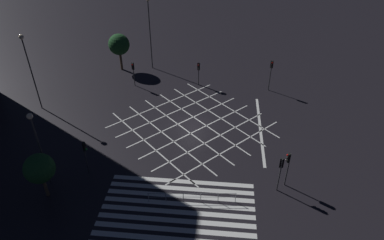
{
  "coord_description": "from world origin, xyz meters",
  "views": [
    {
      "loc": [
        3.06,
        -31.73,
        22.57
      ],
      "look_at": [
        0.0,
        0.0,
        0.68
      ],
      "focal_mm": 32.0,
      "sensor_mm": 36.0,
      "label": 1
    }
  ],
  "objects": [
    {
      "name": "traffic_light_nw_cross",
      "position": [
        -8.67,
        8.46,
        2.45
      ],
      "size": [
        0.36,
        0.39,
        3.42
      ],
      "rotation": [
        0.0,
        0.0,
        -1.57
      ],
      "color": "#2D2D30",
      "rests_on": "ground_plane"
    },
    {
      "name": "traffic_light_se_cross",
      "position": [
        8.54,
        -9.27,
        2.61
      ],
      "size": [
        0.36,
        0.39,
        3.64
      ],
      "rotation": [
        0.0,
        0.0,
        1.57
      ],
      "color": "#2D2D30",
      "rests_on": "ground_plane"
    },
    {
      "name": "ground_plane",
      "position": [
        0.0,
        0.0,
        0.0
      ],
      "size": [
        200.0,
        200.0,
        0.0
      ],
      "primitive_type": "plane",
      "color": "black"
    },
    {
      "name": "traffic_light_median_north",
      "position": [
        -0.04,
        9.48,
        2.35
      ],
      "size": [
        0.36,
        0.39,
        3.28
      ],
      "rotation": [
        0.0,
        0.0,
        -1.57
      ],
      "color": "#2D2D30",
      "rests_on": "ground_plane"
    },
    {
      "name": "road_markings",
      "position": [
        0.34,
        -8.34,
        0.0
      ],
      "size": [
        19.52,
        26.31,
        0.01
      ],
      "color": "silver",
      "rests_on": "ground_plane"
    },
    {
      "name": "street_lamp_west",
      "position": [
        -18.71,
        1.8,
        6.64
      ],
      "size": [
        0.54,
        0.54,
        9.37
      ],
      "color": "#2D2D30",
      "rests_on": "ground_plane"
    },
    {
      "name": "street_tree_far",
      "position": [
        -11.73,
        13.25,
        3.88
      ],
      "size": [
        3.01,
        3.01,
        5.42
      ],
      "color": "brown",
      "rests_on": "ground_plane"
    },
    {
      "name": "traffic_light_se_main",
      "position": [
        9.22,
        -8.62,
        2.66
      ],
      "size": [
        0.39,
        0.36,
        3.71
      ],
      "rotation": [
        0.0,
        0.0,
        3.14
      ],
      "color": "#2D2D30",
      "rests_on": "ground_plane"
    },
    {
      "name": "pedestrian_railing",
      "position": [
        1.1,
        -11.46,
        0.67
      ],
      "size": [
        7.49,
        0.77,
        1.05
      ],
      "rotation": [
        0.0,
        0.0,
        0.1
      ],
      "color": "gray",
      "rests_on": "ground_plane"
    },
    {
      "name": "street_tree_near",
      "position": [
        -11.61,
        -11.93,
        3.16
      ],
      "size": [
        2.57,
        2.57,
        4.46
      ],
      "color": "brown",
      "rests_on": "ground_plane"
    },
    {
      "name": "traffic_light_ne_cross",
      "position": [
        9.37,
        8.93,
        3.05
      ],
      "size": [
        0.36,
        0.39,
        4.28
      ],
      "rotation": [
        0.0,
        0.0,
        -1.57
      ],
      "color": "#2D2D30",
      "rests_on": "ground_plane"
    },
    {
      "name": "street_lamp_far",
      "position": [
        -12.08,
        -10.35,
        5.41
      ],
      "size": [
        0.51,
        0.51,
        7.58
      ],
      "color": "#2D2D30",
      "rests_on": "ground_plane"
    },
    {
      "name": "traffic_light_sw_main",
      "position": [
        -8.98,
        -8.69,
        2.59
      ],
      "size": [
        0.39,
        0.36,
        3.62
      ],
      "color": "#2D2D30",
      "rests_on": "ground_plane"
    },
    {
      "name": "street_lamp_east",
      "position": [
        -7.33,
        14.21,
        7.38
      ],
      "size": [
        0.56,
        0.56,
        10.35
      ],
      "color": "#2D2D30",
      "rests_on": "ground_plane"
    }
  ]
}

